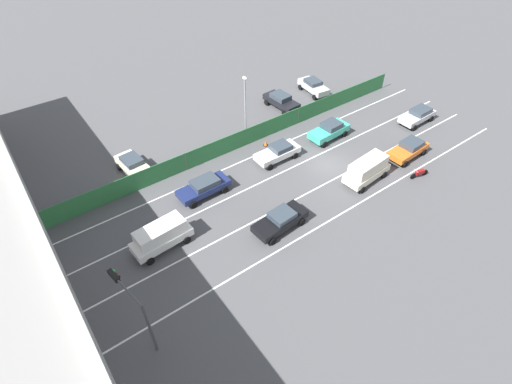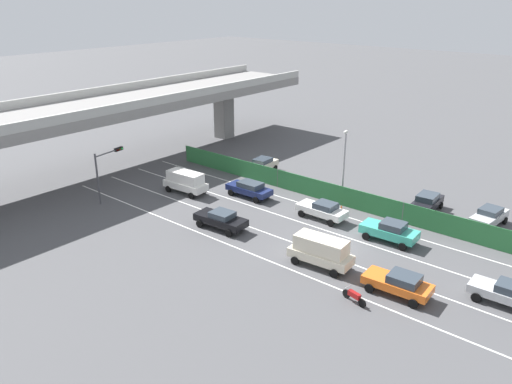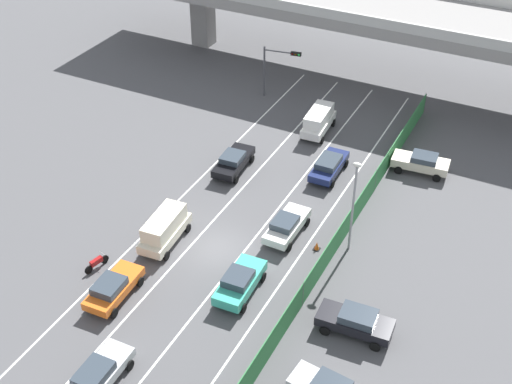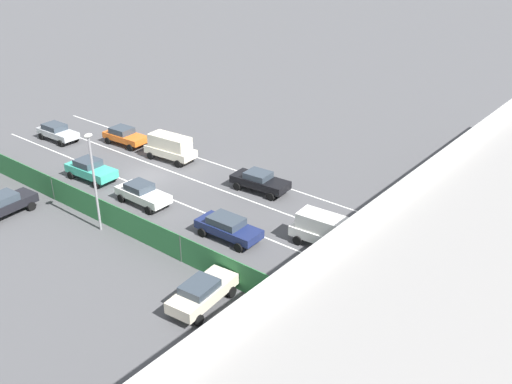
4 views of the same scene
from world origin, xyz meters
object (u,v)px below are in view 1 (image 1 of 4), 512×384
(street_lamp, at_px, (245,103))
(car_van_white, at_px, (161,235))
(car_hatchback_white, at_px, (278,152))
(traffic_cone, at_px, (266,143))
(traffic_light, at_px, (134,304))
(car_sedan_navy, at_px, (204,187))
(parked_sedan_dark, at_px, (281,100))
(car_van_cream, at_px, (367,169))
(car_taxi_teal, at_px, (329,130))
(car_sedan_black, at_px, (280,220))
(motorcycle, at_px, (419,173))
(car_taxi_orange, at_px, (409,149))
(parked_sedan_cream, at_px, (134,165))
(car_sedan_silver, at_px, (418,115))
(parked_wagon_silver, at_px, (313,86))

(street_lamp, bearing_deg, car_van_white, 120.68)
(car_hatchback_white, relative_size, traffic_cone, 7.36)
(traffic_light, height_order, street_lamp, street_lamp)
(car_sedan_navy, relative_size, parked_sedan_dark, 1.02)
(car_van_cream, height_order, traffic_cone, car_van_cream)
(car_taxi_teal, height_order, traffic_light, traffic_light)
(car_hatchback_white, bearing_deg, car_sedan_black, 142.76)
(motorcycle, bearing_deg, car_van_cream, 58.81)
(car_van_white, distance_m, street_lamp, 15.64)
(car_taxi_orange, bearing_deg, motorcycle, 146.96)
(parked_sedan_cream, height_order, street_lamp, street_lamp)
(car_sedan_silver, bearing_deg, car_sedan_navy, 81.89)
(car_taxi_teal, distance_m, car_hatchback_white, 6.51)
(car_sedan_silver, bearing_deg, car_sedan_black, 99.05)
(car_sedan_black, bearing_deg, car_sedan_silver, -80.95)
(street_lamp, height_order, traffic_cone, street_lamp)
(car_sedan_black, xyz_separation_m, traffic_cone, (9.66, -5.88, -0.59))
(car_van_white, relative_size, car_hatchback_white, 1.05)
(car_van_cream, distance_m, parked_sedan_dark, 14.66)
(car_sedan_black, height_order, car_sedan_navy, car_sedan_black)
(motorcycle, bearing_deg, car_van_white, 74.46)
(car_sedan_black, distance_m, traffic_light, 13.09)
(car_taxi_teal, relative_size, traffic_cone, 7.46)
(car_taxi_teal, bearing_deg, car_van_white, 98.93)
(car_taxi_orange, xyz_separation_m, parked_sedan_cream, (13.18, 22.50, 0.02))
(car_taxi_orange, height_order, parked_sedan_dark, parked_sedan_dark)
(car_sedan_silver, xyz_separation_m, traffic_light, (-5.66, 34.40, 2.67))
(car_taxi_teal, xyz_separation_m, street_lamp, (4.62, 7.19, 3.34))
(traffic_light, distance_m, traffic_cone, 22.22)
(motorcycle, distance_m, traffic_light, 27.02)
(car_hatchback_white, relative_size, street_lamp, 0.64)
(car_taxi_teal, distance_m, street_lamp, 9.18)
(street_lamp, distance_m, traffic_cone, 4.56)
(car_taxi_orange, bearing_deg, car_sedan_silver, -60.14)
(traffic_cone, bearing_deg, parked_wagon_silver, -64.36)
(car_hatchback_white, xyz_separation_m, parked_wagon_silver, (7.88, -11.66, 0.03))
(car_taxi_teal, relative_size, car_sedan_black, 0.96)
(car_sedan_black, height_order, parked_sedan_dark, parked_sedan_dark)
(car_van_cream, height_order, traffic_light, traffic_light)
(car_taxi_teal, xyz_separation_m, traffic_cone, (2.71, 6.08, -0.64))
(car_sedan_black, height_order, car_hatchback_white, car_hatchback_white)
(car_taxi_orange, distance_m, traffic_cone, 13.88)
(car_sedan_navy, bearing_deg, traffic_light, 133.19)
(car_sedan_black, height_order, car_van_cream, car_van_cream)
(car_sedan_black, distance_m, car_sedan_navy, 7.54)
(car_hatchback_white, bearing_deg, parked_sedan_cream, 62.84)
(car_sedan_black, relative_size, parked_sedan_dark, 1.04)
(car_sedan_black, distance_m, car_van_white, 9.23)
(car_hatchback_white, bearing_deg, car_van_cream, -147.83)
(parked_wagon_silver, bearing_deg, traffic_cone, 115.64)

